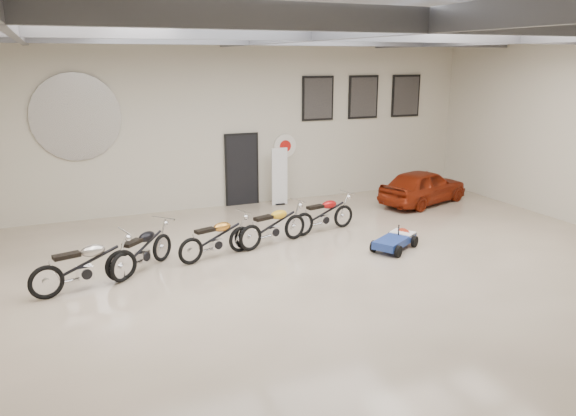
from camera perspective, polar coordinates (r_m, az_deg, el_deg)
name	(u,v)px	position (r m, az deg, el deg)	size (l,w,h in m)	color
floor	(311,273)	(11.63, 2.31, -6.65)	(16.00, 12.00, 0.01)	#BFAA92
ceiling	(313,18)	(10.84, 2.60, 18.75)	(16.00, 12.00, 0.01)	gray
back_wall	(224,122)	(16.54, -6.55, 8.67)	(16.00, 0.02, 5.00)	beige
ceiling_beams	(313,32)	(10.83, 2.59, 17.43)	(15.80, 11.80, 0.32)	#5C5D64
door	(242,170)	(16.85, -4.72, 3.84)	(0.92, 0.08, 2.10)	black
logo_plaque	(76,117)	(15.81, -20.73, 8.62)	(2.30, 0.06, 1.16)	silver
poster_left	(318,98)	(17.53, 3.05, 11.06)	(1.05, 0.08, 1.35)	black
poster_mid	(363,97)	(18.28, 7.65, 11.11)	(1.05, 0.08, 1.35)	black
poster_right	(406,96)	(19.14, 11.87, 11.09)	(1.05, 0.08, 1.35)	black
oil_sign	(285,146)	(17.22, -0.32, 6.32)	(0.72, 0.10, 0.72)	white
banner_stand	(280,176)	(16.82, -0.86, 3.30)	(0.48, 0.19, 1.78)	white
motorcycle_silver	(84,264)	(11.33, -20.00, -5.36)	(2.01, 0.62, 1.05)	silver
motorcycle_black	(142,249)	(11.98, -14.60, -4.01)	(1.88, 0.58, 0.98)	silver
motorcycle_gold	(216,237)	(12.45, -7.33, -2.96)	(1.84, 0.57, 0.96)	silver
motorcycle_yellow	(273,225)	(13.21, -1.52, -1.70)	(1.91, 0.59, 0.99)	silver
motorcycle_red	(324,213)	(14.25, 3.67, -0.55)	(1.85, 0.57, 0.96)	silver
go_kart	(397,237)	(13.29, 11.04, -2.86)	(1.54, 0.69, 0.56)	navy
vintage_car	(423,186)	(17.48, 13.58, 2.15)	(3.14, 1.27, 1.07)	maroon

